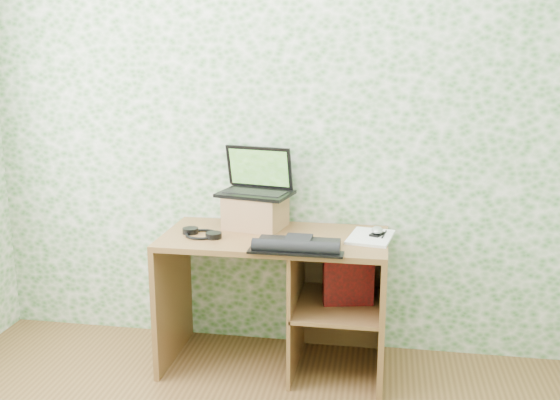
% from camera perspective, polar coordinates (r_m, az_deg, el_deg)
% --- Properties ---
extents(wall_back, '(3.50, 0.00, 3.50)m').
position_cam_1_polar(wall_back, '(3.53, 0.35, 6.75)').
color(wall_back, silver).
rests_on(wall_back, ground).
extents(desk, '(1.20, 0.60, 0.75)m').
position_cam_1_polar(desk, '(3.44, 0.87, -7.51)').
color(desk, brown).
rests_on(desk, floor).
extents(riser, '(0.35, 0.31, 0.18)m').
position_cam_1_polar(riser, '(3.47, -2.25, -1.05)').
color(riser, '#946742').
rests_on(riser, desk).
extents(laptop, '(0.44, 0.35, 0.26)m').
position_cam_1_polar(laptop, '(3.48, -2.13, 1.57)').
color(laptop, black).
rests_on(laptop, riser).
extents(keyboard, '(0.47, 0.24, 0.07)m').
position_cam_1_polar(keyboard, '(3.10, 1.59, -4.15)').
color(keyboard, black).
rests_on(keyboard, desk).
extents(headphones, '(0.23, 0.23, 0.03)m').
position_cam_1_polar(headphones, '(3.36, -7.16, -3.07)').
color(headphones, black).
rests_on(headphones, desk).
extents(notepad, '(0.26, 0.34, 0.01)m').
position_cam_1_polar(notepad, '(3.32, 8.28, -3.37)').
color(notepad, silver).
rests_on(notepad, desk).
extents(mouse, '(0.09, 0.11, 0.03)m').
position_cam_1_polar(mouse, '(3.34, 8.86, -2.91)').
color(mouse, '#BCBCBE').
rests_on(mouse, notepad).
extents(pen, '(0.03, 0.14, 0.01)m').
position_cam_1_polar(pen, '(3.35, 9.50, -3.10)').
color(pen, black).
rests_on(pen, notepad).
extents(red_box, '(0.28, 0.14, 0.32)m').
position_cam_1_polar(red_box, '(3.36, 6.26, -6.88)').
color(red_box, maroon).
rests_on(red_box, desk).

